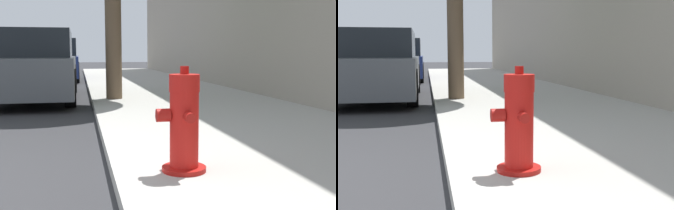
% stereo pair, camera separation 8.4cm
% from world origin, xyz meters
% --- Properties ---
extents(sidewalk_slab, '(3.48, 40.00, 0.11)m').
position_xyz_m(sidewalk_slab, '(3.46, 0.00, 0.06)').
color(sidewalk_slab, '#A8A59E').
rests_on(sidewalk_slab, ground_plane).
extents(fire_hydrant, '(0.38, 0.38, 0.78)m').
position_xyz_m(fire_hydrant, '(2.24, 0.04, 0.47)').
color(fire_hydrant, '#A91511').
rests_on(fire_hydrant, sidewalk_slab).
extents(parked_car_near, '(1.69, 4.58, 1.43)m').
position_xyz_m(parked_car_near, '(0.58, 6.24, 0.70)').
color(parked_car_near, '#4C5156').
rests_on(parked_car_near, ground_plane).
extents(parked_car_mid, '(1.75, 4.06, 1.45)m').
position_xyz_m(parked_car_mid, '(0.63, 12.29, 0.69)').
color(parked_car_mid, navy).
rests_on(parked_car_mid, ground_plane).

